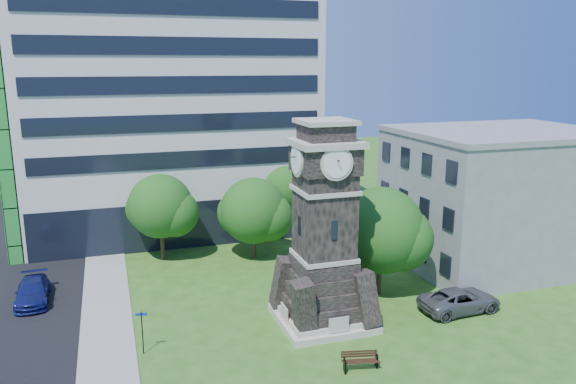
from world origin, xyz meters
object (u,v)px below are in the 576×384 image
object	(u,v)px
car_east_lot	(460,300)
street_sign	(142,328)
clock_tower	(324,238)
park_bench	(360,360)
car_street_north	(33,292)

from	to	relation	value
car_east_lot	street_sign	xyz separation A→B (m)	(-19.37, 0.64, 0.80)
clock_tower	park_bench	world-z (taller)	clock_tower
clock_tower	street_sign	xyz separation A→B (m)	(-10.63, -0.69, -3.75)
car_east_lot	park_bench	bearing A→B (deg)	113.17
car_street_north	car_east_lot	world-z (taller)	car_east_lot
clock_tower	park_bench	distance (m)	7.42
car_street_north	street_sign	xyz separation A→B (m)	(6.41, -9.21, 0.82)
car_street_north	car_east_lot	bearing A→B (deg)	-22.44
car_east_lot	street_sign	world-z (taller)	street_sign
car_street_north	clock_tower	bearing A→B (deg)	-28.08
park_bench	street_sign	bearing A→B (deg)	167.15
clock_tower	car_street_north	size ratio (longest dim) A/B	2.50
park_bench	street_sign	xyz separation A→B (m)	(-10.45, 4.99, 1.02)
car_street_north	park_bench	size ratio (longest dim) A/B	2.59
street_sign	clock_tower	bearing A→B (deg)	12.49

